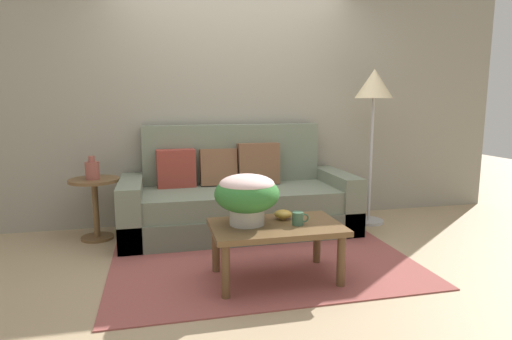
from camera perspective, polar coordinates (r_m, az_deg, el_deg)
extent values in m
plane|color=tan|center=(3.64, 0.80, -11.99)|extent=(14.00, 14.00, 0.00)
cube|color=gray|center=(4.72, -3.19, 9.57)|extent=(6.40, 0.12, 2.69)
cube|color=#994C47|center=(3.73, 0.40, -11.34)|extent=(2.44, 1.95, 0.01)
cube|color=#626B59|center=(4.33, -2.20, -6.75)|extent=(2.29, 0.92, 0.25)
cube|color=slate|center=(4.25, -2.16, -3.89)|extent=(1.87, 0.83, 0.20)
cube|color=slate|center=(4.58, -3.14, 0.82)|extent=(1.87, 0.17, 0.84)
cube|color=slate|center=(4.22, -16.25, -5.23)|extent=(0.21, 0.92, 0.58)
cube|color=slate|center=(4.59, 10.65, -3.85)|extent=(0.21, 0.92, 0.58)
cube|color=brown|center=(4.41, -5.02, 0.40)|extent=(0.38, 0.19, 0.39)
cube|color=brown|center=(4.46, 0.30, 0.88)|extent=(0.43, 0.21, 0.44)
cube|color=#93382D|center=(4.35, -10.60, 0.21)|extent=(0.39, 0.18, 0.38)
cylinder|color=brown|center=(2.93, -4.09, -13.40)|extent=(0.06, 0.06, 0.38)
cylinder|color=brown|center=(3.16, 11.29, -11.86)|extent=(0.06, 0.06, 0.38)
cylinder|color=brown|center=(3.36, -5.38, -10.37)|extent=(0.06, 0.06, 0.38)
cylinder|color=brown|center=(3.56, 8.14, -9.29)|extent=(0.06, 0.06, 0.38)
cube|color=brown|center=(3.16, 2.70, -7.60)|extent=(0.95, 0.59, 0.04)
cylinder|color=brown|center=(4.44, -20.37, -8.43)|extent=(0.30, 0.30, 0.03)
cylinder|color=brown|center=(4.37, -20.58, -4.93)|extent=(0.06, 0.06, 0.53)
cylinder|color=brown|center=(4.31, -20.79, -1.29)|extent=(0.47, 0.47, 0.03)
cylinder|color=#B2B2B7|center=(4.86, 14.73, -6.59)|extent=(0.32, 0.32, 0.03)
cylinder|color=#B2B2B7|center=(4.73, 15.07, 1.26)|extent=(0.03, 0.03, 1.31)
cone|color=beige|center=(4.69, 15.49, 11.05)|extent=(0.39, 0.39, 0.30)
cylinder|color=#B7B2A8|center=(3.14, -1.22, -6.01)|extent=(0.26, 0.26, 0.14)
ellipsoid|color=#337533|center=(3.10, -1.23, -3.19)|extent=(0.47, 0.47, 0.27)
ellipsoid|color=beige|center=(3.08, -1.23, -1.96)|extent=(0.40, 0.40, 0.15)
cylinder|color=#3D664C|center=(3.14, 5.58, -6.45)|extent=(0.08, 0.08, 0.10)
torus|color=#3D664C|center=(3.15, 6.50, -6.38)|extent=(0.07, 0.01, 0.07)
cylinder|color=gold|center=(3.29, 3.64, -6.35)|extent=(0.05, 0.05, 0.02)
ellipsoid|color=gold|center=(3.28, 3.64, -5.87)|extent=(0.14, 0.14, 0.06)
cylinder|color=#934C42|center=(4.28, -21.00, -0.06)|extent=(0.13, 0.13, 0.16)
cylinder|color=#934C42|center=(4.26, -21.09, 1.40)|extent=(0.06, 0.06, 0.05)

